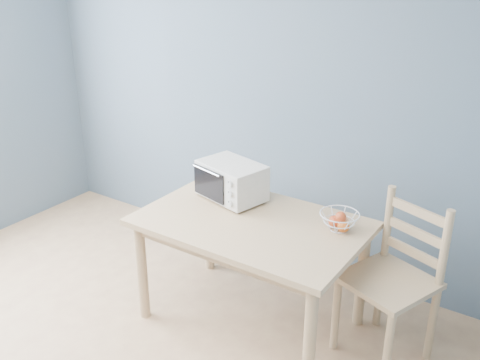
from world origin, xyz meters
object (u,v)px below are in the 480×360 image
Objects in this scene: dining_table at (251,235)px; toaster_oven at (230,180)px; dining_chair at (393,282)px; fruit_basket at (340,220)px.

toaster_oven is (-0.31, 0.20, 0.24)m from dining_table.
dining_table is 0.90m from dining_chair.
fruit_basket is at bearing 13.72° from toaster_oven.
dining_table is 0.57m from fruit_basket.
fruit_basket is (0.51, 0.20, 0.16)m from dining_table.
dining_chair is at bearing 14.08° from dining_table.
toaster_oven reaches higher than dining_table.
dining_chair is at bearing 14.71° from toaster_oven.
dining_table is 2.80× the size of toaster_oven.
dining_table is at bearing -158.59° from fruit_basket.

